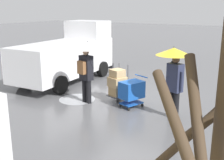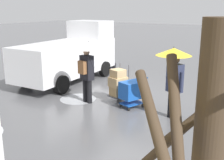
{
  "view_description": "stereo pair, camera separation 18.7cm",
  "coord_description": "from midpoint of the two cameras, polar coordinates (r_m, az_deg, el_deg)",
  "views": [
    {
      "loc": [
        -4.5,
        8.53,
        3.24
      ],
      "look_at": [
        -0.09,
        1.37,
        1.05
      ],
      "focal_mm": 44.95,
      "sensor_mm": 36.0,
      "label": 1
    },
    {
      "loc": [
        -4.66,
        8.43,
        3.24
      ],
      "look_at": [
        -0.09,
        1.37,
        1.05
      ],
      "focal_mm": 44.95,
      "sensor_mm": 36.0,
      "label": 2
    }
  ],
  "objects": [
    {
      "name": "ground_plane",
      "position": [
        10.17,
        3.11,
        -4.0
      ],
      "size": [
        90.0,
        90.0,
        0.0
      ],
      "primitive_type": "plane",
      "color": "#5B5B5E"
    },
    {
      "name": "slush_patch_under_van",
      "position": [
        10.29,
        -7.62,
        -3.86
      ],
      "size": [
        1.3,
        1.3,
        0.01
      ],
      "primitive_type": "cylinder",
      "color": "#999BA0",
      "rests_on": "ground"
    },
    {
      "name": "hand_dolly_boxes",
      "position": [
        9.8,
        0.59,
        -0.69
      ],
      "size": [
        0.67,
        0.81,
        1.32
      ],
      "color": "#515156",
      "rests_on": "ground"
    },
    {
      "name": "shopping_cart_vendor",
      "position": [
        9.27,
        3.45,
        -2.18
      ],
      "size": [
        0.8,
        0.96,
        1.02
      ],
      "color": "#1951B2",
      "rests_on": "ground"
    },
    {
      "name": "cargo_van_parked_right",
      "position": [
        12.77,
        -9.28,
        5.13
      ],
      "size": [
        2.43,
        5.45,
        2.6
      ],
      "color": "white",
      "rests_on": "ground"
    },
    {
      "name": "pedestrian_black_side",
      "position": [
        8.35,
        11.89,
        2.85
      ],
      "size": [
        1.04,
        1.04,
        2.15
      ],
      "color": "black",
      "rests_on": "ground"
    },
    {
      "name": "pedestrian_pink_side",
      "position": [
        9.49,
        -5.71,
        4.39
      ],
      "size": [
        1.04,
        1.04,
        2.15
      ],
      "color": "black",
      "rests_on": "ground"
    }
  ]
}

